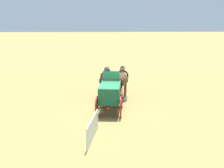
% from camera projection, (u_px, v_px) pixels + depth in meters
% --- Properties ---
extents(ground_plane, '(220.00, 220.00, 0.00)m').
position_uv_depth(ground_plane, '(110.00, 111.00, 20.62)').
color(ground_plane, '#9E8C4C').
extents(show_wagon, '(5.80, 1.96, 2.77)m').
position_uv_depth(show_wagon, '(110.00, 93.00, 20.50)').
color(show_wagon, '#195B38').
rests_on(show_wagon, ground).
extents(draft_horse_near, '(3.01, 1.08, 2.15)m').
position_uv_depth(draft_horse_near, '(105.00, 81.00, 24.04)').
color(draft_horse_near, black).
rests_on(draft_horse_near, ground).
extents(draft_horse_off, '(2.99, 1.19, 2.27)m').
position_uv_depth(draft_horse_off, '(122.00, 80.00, 23.91)').
color(draft_horse_off, brown).
rests_on(draft_horse_off, ground).
extents(sponsor_banner, '(3.17, 0.56, 1.10)m').
position_uv_depth(sponsor_banner, '(93.00, 128.00, 15.91)').
color(sponsor_banner, silver).
rests_on(sponsor_banner, ground).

